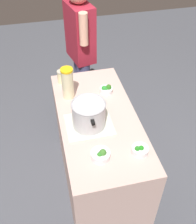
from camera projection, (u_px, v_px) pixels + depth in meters
The scene contains 10 objects.
ground_plane at pixel (98, 184), 2.75m from camera, with size 8.00×8.00×0.00m, color #4A4C54.
counter_slab at pixel (98, 155), 2.43m from camera, with size 1.27×0.60×0.94m, color #C09F94.
dish_cloth at pixel (89, 125), 2.05m from camera, with size 0.30×0.35×0.01m, color beige.
cooking_pot at pixel (89, 114), 1.97m from camera, with size 0.32×0.25×0.20m.
lemonade_pitcher at pixel (68, 83), 2.21m from camera, with size 0.10×0.10×0.28m.
mason_jar at pixel (61, 77), 2.41m from camera, with size 0.07×0.07×0.12m.
broccoli_bowl_front at pixel (140, 150), 1.84m from camera, with size 0.11×0.11×0.07m.
broccoli_bowl_center at pixel (106, 89), 2.32m from camera, with size 0.11×0.11×0.08m.
broccoli_bowl_back at pixel (101, 155), 1.80m from camera, with size 0.13×0.13×0.08m.
person_cook at pixel (81, 55), 2.84m from camera, with size 0.50×0.27×1.65m.
Camera 1 is at (-1.50, 0.35, 2.39)m, focal length 43.75 mm.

